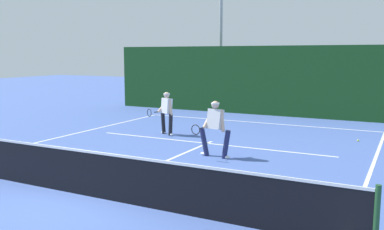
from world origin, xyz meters
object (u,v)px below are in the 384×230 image
(player_near, at_px, (215,126))
(player_far, at_px, (166,111))
(tennis_ball, at_px, (358,140))
(light_pole, at_px, (221,26))

(player_near, xyz_separation_m, player_far, (-3.05, 2.39, -0.03))
(player_near, bearing_deg, player_far, -31.63)
(tennis_ball, bearing_deg, player_near, -128.72)
(player_near, relative_size, light_pole, 0.23)
(tennis_ball, bearing_deg, player_far, -163.37)
(player_near, bearing_deg, light_pole, -60.80)
(player_far, relative_size, light_pole, 0.22)
(player_near, relative_size, tennis_ball, 25.10)
(tennis_ball, relative_size, light_pole, 0.01)
(player_near, bearing_deg, tennis_ball, -122.29)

